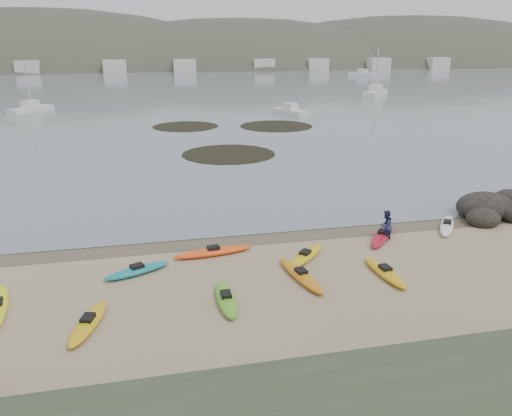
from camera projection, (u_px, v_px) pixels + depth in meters
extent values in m
plane|color=tan|center=(256.00, 235.00, 26.38)|extent=(600.00, 600.00, 0.00)
plane|color=brown|center=(257.00, 237.00, 26.10)|extent=(60.00, 60.00, 0.00)
plane|color=slate|center=(151.00, 57.00, 304.11)|extent=(1200.00, 1200.00, 0.00)
ellipsoid|color=#B31229|center=(382.00, 235.00, 25.85)|extent=(2.82, 3.36, 0.34)
ellipsoid|color=gold|center=(385.00, 272.00, 21.75)|extent=(0.94, 3.33, 0.34)
ellipsoid|color=#5AB724|center=(226.00, 299.00, 19.48)|extent=(0.70, 3.04, 0.34)
ellipsoid|color=teal|center=(137.00, 270.00, 21.90)|extent=(3.04, 1.86, 0.34)
ellipsoid|color=gold|center=(305.00, 256.00, 23.33)|extent=(2.94, 3.00, 0.34)
ellipsoid|color=#FF5016|center=(214.00, 252.00, 23.85)|extent=(3.96, 1.23, 0.34)
ellipsoid|color=orange|center=(301.00, 275.00, 21.46)|extent=(1.37, 3.83, 0.34)
ellipsoid|color=gold|center=(88.00, 323.00, 17.83)|extent=(1.56, 3.24, 0.34)
ellipsoid|color=white|center=(447.00, 225.00, 27.23)|extent=(2.61, 3.25, 0.34)
imported|color=navy|center=(386.00, 225.00, 25.45)|extent=(0.99, 0.95, 1.60)
ellipsoid|color=black|center=(484.00, 211.00, 29.21)|extent=(3.40, 2.64, 1.70)
ellipsoid|color=black|center=(483.00, 221.00, 27.83)|extent=(1.89, 1.70, 1.13)
ellipsoid|color=black|center=(508.00, 206.00, 30.32)|extent=(2.07, 1.89, 1.51)
cylinder|color=black|center=(229.00, 154.00, 45.01)|extent=(8.48, 8.48, 0.04)
cylinder|color=black|center=(276.00, 126.00, 59.72)|extent=(8.72, 8.72, 0.04)
cylinder|color=black|center=(185.00, 126.00, 59.49)|extent=(7.85, 7.85, 0.04)
cube|color=silver|center=(31.00, 110.00, 70.60)|extent=(5.66, 6.40, 0.94)
cube|color=silver|center=(290.00, 112.00, 68.71)|extent=(3.94, 6.35, 0.86)
cube|color=silver|center=(375.00, 93.00, 91.90)|extent=(7.17, 7.51, 1.14)
cube|color=silver|center=(362.00, 74.00, 143.09)|extent=(7.40, 6.90, 1.11)
ellipsoid|color=#384235|center=(46.00, 112.00, 203.50)|extent=(220.00, 120.00, 80.00)
ellipsoid|color=#384235|center=(241.00, 102.00, 214.27)|extent=(200.00, 110.00, 68.00)
ellipsoid|color=#384235|center=(409.00, 99.00, 241.39)|extent=(230.00, 130.00, 76.00)
cube|color=beige|center=(19.00, 68.00, 151.44)|extent=(7.00, 5.00, 4.00)
cube|color=beige|center=(101.00, 67.00, 156.32)|extent=(7.00, 5.00, 4.00)
cube|color=beige|center=(178.00, 66.00, 161.20)|extent=(7.00, 5.00, 4.00)
cube|color=beige|center=(251.00, 65.00, 166.08)|extent=(7.00, 5.00, 4.00)
cube|color=beige|center=(319.00, 64.00, 170.96)|extent=(7.00, 5.00, 4.00)
cube|color=beige|center=(384.00, 64.00, 175.84)|extent=(7.00, 5.00, 4.00)
cube|color=beige|center=(445.00, 63.00, 180.73)|extent=(7.00, 5.00, 4.00)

